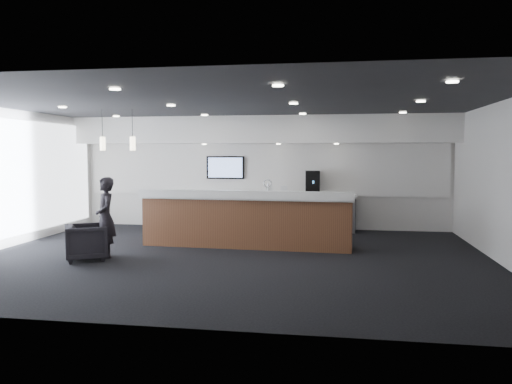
% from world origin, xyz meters
% --- Properties ---
extents(ground, '(10.00, 10.00, 0.00)m').
position_xyz_m(ground, '(0.00, 0.00, 0.00)').
color(ground, black).
rests_on(ground, ground).
extents(ceiling, '(10.00, 8.00, 0.02)m').
position_xyz_m(ceiling, '(0.00, 0.00, 3.00)').
color(ceiling, black).
rests_on(ceiling, back_wall).
extents(back_wall, '(10.00, 0.02, 3.00)m').
position_xyz_m(back_wall, '(0.00, 4.00, 1.50)').
color(back_wall, silver).
rests_on(back_wall, ground).
extents(right_wall, '(0.02, 8.00, 3.00)m').
position_xyz_m(right_wall, '(5.00, 0.00, 1.50)').
color(right_wall, silver).
rests_on(right_wall, ground).
extents(soffit_bulkhead, '(10.00, 0.90, 0.70)m').
position_xyz_m(soffit_bulkhead, '(0.00, 3.55, 2.65)').
color(soffit_bulkhead, white).
rests_on(soffit_bulkhead, back_wall).
extents(alcove_panel, '(9.80, 0.06, 1.40)m').
position_xyz_m(alcove_panel, '(0.00, 3.97, 1.60)').
color(alcove_panel, white).
rests_on(alcove_panel, back_wall).
extents(window_blinds_wall, '(0.04, 7.36, 2.55)m').
position_xyz_m(window_blinds_wall, '(-4.96, 0.00, 1.50)').
color(window_blinds_wall, white).
rests_on(window_blinds_wall, left_wall).
extents(back_credenza, '(5.06, 0.66, 0.95)m').
position_xyz_m(back_credenza, '(-0.00, 3.64, 0.48)').
color(back_credenza, gray).
rests_on(back_credenza, ground).
extents(wall_tv, '(1.05, 0.08, 0.62)m').
position_xyz_m(wall_tv, '(-1.00, 3.91, 1.65)').
color(wall_tv, black).
rests_on(wall_tv, back_wall).
extents(pendant_left, '(0.12, 0.12, 0.30)m').
position_xyz_m(pendant_left, '(-2.40, 0.80, 2.25)').
color(pendant_left, beige).
rests_on(pendant_left, ceiling).
extents(pendant_right, '(0.12, 0.12, 0.30)m').
position_xyz_m(pendant_right, '(-3.10, 0.80, 2.25)').
color(pendant_right, beige).
rests_on(pendant_right, ceiling).
extents(ceiling_can_lights, '(7.00, 5.00, 0.02)m').
position_xyz_m(ceiling_can_lights, '(0.00, 0.00, 2.97)').
color(ceiling_can_lights, silver).
rests_on(ceiling_can_lights, ceiling).
extents(service_counter, '(4.65, 0.98, 1.49)m').
position_xyz_m(service_counter, '(0.08, 1.11, 0.58)').
color(service_counter, brown).
rests_on(service_counter, ground).
extents(coffee_machine, '(0.40, 0.50, 0.63)m').
position_xyz_m(coffee_machine, '(1.39, 3.64, 1.27)').
color(coffee_machine, black).
rests_on(coffee_machine, back_credenza).
extents(info_sign_left, '(0.16, 0.07, 0.23)m').
position_xyz_m(info_sign_left, '(0.26, 3.56, 1.06)').
color(info_sign_left, silver).
rests_on(info_sign_left, back_credenza).
extents(info_sign_right, '(0.18, 0.04, 0.24)m').
position_xyz_m(info_sign_right, '(0.65, 3.58, 1.07)').
color(info_sign_right, silver).
rests_on(info_sign_right, back_credenza).
extents(armchair, '(1.03, 1.02, 0.69)m').
position_xyz_m(armchair, '(-2.68, -0.68, 0.35)').
color(armchair, black).
rests_on(armchair, ground).
extents(lounge_guest, '(0.64, 0.69, 1.57)m').
position_xyz_m(lounge_guest, '(-2.44, -0.37, 0.79)').
color(lounge_guest, black).
rests_on(lounge_guest, ground).
extents(cup_0, '(0.10, 0.10, 0.09)m').
position_xyz_m(cup_0, '(1.81, 3.55, 1.00)').
color(cup_0, white).
rests_on(cup_0, back_credenza).
extents(cup_1, '(0.14, 0.14, 0.09)m').
position_xyz_m(cup_1, '(1.67, 3.55, 1.00)').
color(cup_1, white).
rests_on(cup_1, back_credenza).
extents(cup_2, '(0.12, 0.12, 0.09)m').
position_xyz_m(cup_2, '(1.53, 3.55, 1.00)').
color(cup_2, white).
rests_on(cup_2, back_credenza).
extents(cup_3, '(0.13, 0.13, 0.09)m').
position_xyz_m(cup_3, '(1.39, 3.55, 1.00)').
color(cup_3, white).
rests_on(cup_3, back_credenza).
extents(cup_4, '(0.14, 0.14, 0.09)m').
position_xyz_m(cup_4, '(1.25, 3.55, 1.00)').
color(cup_4, white).
rests_on(cup_4, back_credenza).
extents(cup_5, '(0.11, 0.11, 0.09)m').
position_xyz_m(cup_5, '(1.11, 3.55, 1.00)').
color(cup_5, white).
rests_on(cup_5, back_credenza).
extents(cup_6, '(0.14, 0.14, 0.09)m').
position_xyz_m(cup_6, '(0.97, 3.55, 1.00)').
color(cup_6, white).
rests_on(cup_6, back_credenza).
extents(cup_7, '(0.12, 0.12, 0.09)m').
position_xyz_m(cup_7, '(0.83, 3.55, 1.00)').
color(cup_7, white).
rests_on(cup_7, back_credenza).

